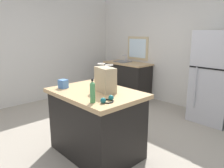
# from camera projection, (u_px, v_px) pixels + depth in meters

# --- Properties ---
(ground) EXTENTS (6.44, 6.44, 0.00)m
(ground) POSITION_uv_depth(u_px,v_px,m) (102.00, 140.00, 3.49)
(ground) COLOR #9E9384
(back_wall) EXTENTS (5.37, 0.13, 2.60)m
(back_wall) POSITION_uv_depth(u_px,v_px,m) (185.00, 50.00, 4.82)
(back_wall) COLOR silver
(back_wall) RESTS_ON ground
(left_wall) EXTENTS (0.10, 4.90, 2.60)m
(left_wall) POSITION_uv_depth(u_px,v_px,m) (27.00, 49.00, 5.09)
(left_wall) COLOR silver
(left_wall) RESTS_ON ground
(kitchen_island) EXTENTS (1.26, 0.89, 0.91)m
(kitchen_island) POSITION_uv_depth(u_px,v_px,m) (96.00, 122.00, 3.02)
(kitchen_island) COLOR black
(kitchen_island) RESTS_ON ground
(refrigerator) EXTENTS (0.70, 0.68, 1.71)m
(refrigerator) POSITION_uv_depth(u_px,v_px,m) (215.00, 77.00, 4.05)
(refrigerator) COLOR #B7B7BC
(refrigerator) RESTS_ON ground
(sink_counter) EXTENTS (1.27, 0.60, 1.09)m
(sink_counter) POSITION_uv_depth(u_px,v_px,m) (127.00, 79.00, 5.78)
(sink_counter) COLOR black
(sink_counter) RESTS_ON ground
(shopping_bag) EXTENTS (0.33, 0.23, 0.37)m
(shopping_bag) POSITION_uv_depth(u_px,v_px,m) (105.00, 80.00, 2.84)
(shopping_bag) COLOR tan
(shopping_bag) RESTS_ON kitchen_island
(small_box) EXTENTS (0.13, 0.12, 0.12)m
(small_box) POSITION_uv_depth(u_px,v_px,m) (63.00, 84.00, 3.07)
(small_box) COLOR #4775B7
(small_box) RESTS_ON kitchen_island
(bottle) EXTENTS (0.06, 0.06, 0.27)m
(bottle) POSITION_uv_depth(u_px,v_px,m) (93.00, 92.00, 2.43)
(bottle) COLOR #4C9956
(bottle) RESTS_ON kitchen_island
(ear_defenders) EXTENTS (0.17, 0.20, 0.06)m
(ear_defenders) POSITION_uv_depth(u_px,v_px,m) (107.00, 100.00, 2.47)
(ear_defenders) COLOR black
(ear_defenders) RESTS_ON kitchen_island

